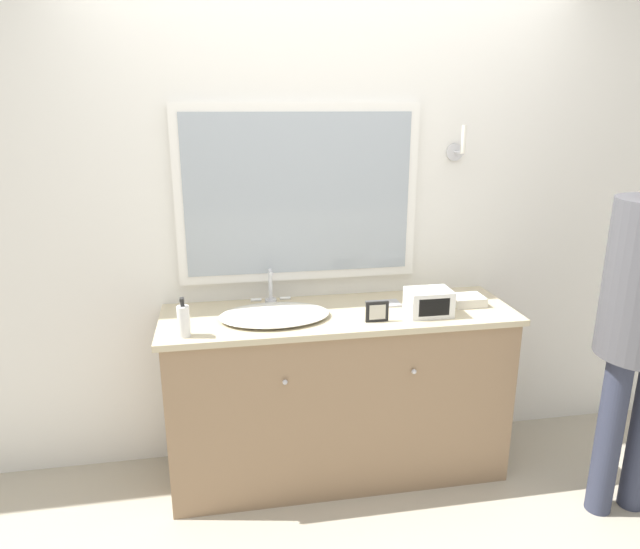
{
  "coord_description": "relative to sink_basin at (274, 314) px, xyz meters",
  "views": [
    {
      "loc": [
        -0.56,
        -2.3,
        1.9
      ],
      "look_at": [
        -0.1,
        0.3,
        1.1
      ],
      "focal_mm": 32.0,
      "sensor_mm": 36.0,
      "label": 1
    }
  ],
  "objects": [
    {
      "name": "sink_basin",
      "position": [
        0.0,
        0.0,
        0.0
      ],
      "size": [
        0.53,
        0.4,
        0.19
      ],
      "color": "silver",
      "rests_on": "vanity_counter"
    },
    {
      "name": "vanity_counter",
      "position": [
        0.33,
        0.02,
        -0.47
      ],
      "size": [
        1.76,
        0.55,
        0.9
      ],
      "color": "#937556",
      "rests_on": "ground_plane"
    },
    {
      "name": "metal_tray",
      "position": [
        0.57,
        0.09,
        -0.01
      ],
      "size": [
        0.17,
        0.1,
        0.01
      ],
      "color": "#ADADB2",
      "rests_on": "vanity_counter"
    },
    {
      "name": "ground_plane",
      "position": [
        0.33,
        -0.28,
        -0.92
      ],
      "size": [
        14.0,
        14.0,
        0.0
      ],
      "primitive_type": "plane",
      "color": "#B2A893"
    },
    {
      "name": "appliance_box",
      "position": [
        0.75,
        -0.09,
        0.04
      ],
      "size": [
        0.21,
        0.16,
        0.13
      ],
      "color": "white",
      "rests_on": "vanity_counter"
    },
    {
      "name": "wall_back",
      "position": [
        0.32,
        0.32,
        0.36
      ],
      "size": [
        8.0,
        0.18,
        2.55
      ],
      "color": "white",
      "rests_on": "ground_plane"
    },
    {
      "name": "hand_towel_near_sink",
      "position": [
        1.0,
        0.01,
        0.01
      ],
      "size": [
        0.16,
        0.13,
        0.05
      ],
      "color": "silver",
      "rests_on": "vanity_counter"
    },
    {
      "name": "soap_bottle",
      "position": [
        -0.42,
        -0.16,
        0.06
      ],
      "size": [
        0.06,
        0.06,
        0.18
      ],
      "color": "white",
      "rests_on": "vanity_counter"
    },
    {
      "name": "picture_frame",
      "position": [
        0.47,
        -0.14,
        0.03
      ],
      "size": [
        0.11,
        0.01,
        0.1
      ],
      "color": "black",
      "rests_on": "vanity_counter"
    }
  ]
}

